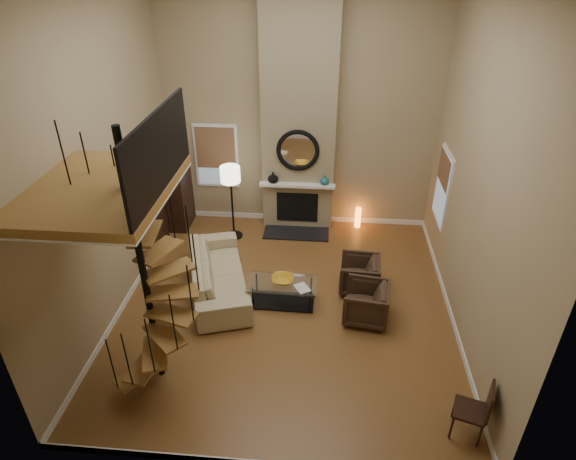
# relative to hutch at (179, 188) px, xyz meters

# --- Properties ---
(ground) EXTENTS (6.00, 6.50, 0.01)m
(ground) POSITION_rel_hutch_xyz_m (2.74, -2.79, -0.95)
(ground) COLOR olive
(ground) RESTS_ON ground
(back_wall) EXTENTS (6.00, 0.02, 5.50)m
(back_wall) POSITION_rel_hutch_xyz_m (2.74, 0.46, 1.80)
(back_wall) COLOR tan
(back_wall) RESTS_ON ground
(front_wall) EXTENTS (6.00, 0.02, 5.50)m
(front_wall) POSITION_rel_hutch_xyz_m (2.74, -6.04, 1.80)
(front_wall) COLOR tan
(front_wall) RESTS_ON ground
(left_wall) EXTENTS (0.02, 6.50, 5.50)m
(left_wall) POSITION_rel_hutch_xyz_m (-0.26, -2.79, 1.80)
(left_wall) COLOR tan
(left_wall) RESTS_ON ground
(right_wall) EXTENTS (0.02, 6.50, 5.50)m
(right_wall) POSITION_rel_hutch_xyz_m (5.74, -2.79, 1.80)
(right_wall) COLOR tan
(right_wall) RESTS_ON ground
(baseboard_back) EXTENTS (6.00, 0.02, 0.12)m
(baseboard_back) POSITION_rel_hutch_xyz_m (2.74, 0.45, -0.89)
(baseboard_back) COLOR white
(baseboard_back) RESTS_ON ground
(baseboard_left) EXTENTS (0.02, 6.50, 0.12)m
(baseboard_left) POSITION_rel_hutch_xyz_m (-0.25, -2.79, -0.89)
(baseboard_left) COLOR white
(baseboard_left) RESTS_ON ground
(baseboard_right) EXTENTS (0.02, 6.50, 0.12)m
(baseboard_right) POSITION_rel_hutch_xyz_m (5.73, -2.79, -0.89)
(baseboard_right) COLOR white
(baseboard_right) RESTS_ON ground
(chimney_breast) EXTENTS (1.60, 0.38, 5.50)m
(chimney_breast) POSITION_rel_hutch_xyz_m (2.74, 0.27, 1.80)
(chimney_breast) COLOR #90805D
(chimney_breast) RESTS_ON ground
(hearth) EXTENTS (1.50, 0.60, 0.04)m
(hearth) POSITION_rel_hutch_xyz_m (2.74, -0.22, -0.93)
(hearth) COLOR black
(hearth) RESTS_ON ground
(firebox) EXTENTS (0.95, 0.02, 0.72)m
(firebox) POSITION_rel_hutch_xyz_m (2.74, 0.07, -0.40)
(firebox) COLOR black
(firebox) RESTS_ON chimney_breast
(mantel) EXTENTS (1.70, 0.18, 0.06)m
(mantel) POSITION_rel_hutch_xyz_m (2.74, -0.01, 0.20)
(mantel) COLOR white
(mantel) RESTS_ON chimney_breast
(mirror_frame) EXTENTS (0.94, 0.10, 0.94)m
(mirror_frame) POSITION_rel_hutch_xyz_m (2.74, 0.05, 1.00)
(mirror_frame) COLOR black
(mirror_frame) RESTS_ON chimney_breast
(mirror_disc) EXTENTS (0.80, 0.01, 0.80)m
(mirror_disc) POSITION_rel_hutch_xyz_m (2.74, 0.06, 1.00)
(mirror_disc) COLOR white
(mirror_disc) RESTS_ON chimney_breast
(vase_left) EXTENTS (0.24, 0.24, 0.25)m
(vase_left) POSITION_rel_hutch_xyz_m (2.19, 0.03, 0.35)
(vase_left) COLOR black
(vase_left) RESTS_ON mantel
(vase_right) EXTENTS (0.20, 0.20, 0.21)m
(vase_right) POSITION_rel_hutch_xyz_m (3.34, 0.03, 0.33)
(vase_right) COLOR #1A575E
(vase_right) RESTS_ON mantel
(window_back) EXTENTS (1.02, 0.06, 1.52)m
(window_back) POSITION_rel_hutch_xyz_m (0.84, 0.43, 0.67)
(window_back) COLOR white
(window_back) RESTS_ON back_wall
(window_right) EXTENTS (0.06, 1.02, 1.52)m
(window_right) POSITION_rel_hutch_xyz_m (5.72, -0.79, 0.68)
(window_right) COLOR white
(window_right) RESTS_ON right_wall
(entry_door) EXTENTS (0.10, 1.05, 2.16)m
(entry_door) POSITION_rel_hutch_xyz_m (-0.21, -0.99, 0.10)
(entry_door) COLOR white
(entry_door) RESTS_ON ground
(loft) EXTENTS (1.70, 2.20, 1.09)m
(loft) POSITION_rel_hutch_xyz_m (0.70, -4.59, 2.29)
(loft) COLOR olive
(loft) RESTS_ON left_wall
(spiral_stair) EXTENTS (1.47, 1.47, 4.06)m
(spiral_stair) POSITION_rel_hutch_xyz_m (0.96, -4.58, 0.83)
(spiral_stair) COLOR black
(spiral_stair) RESTS_ON ground
(hutch) EXTENTS (0.40, 0.86, 1.92)m
(hutch) POSITION_rel_hutch_xyz_m (0.00, 0.00, 0.00)
(hutch) COLOR black
(hutch) RESTS_ON ground
(sofa) EXTENTS (1.67, 2.67, 0.73)m
(sofa) POSITION_rel_hutch_xyz_m (1.39, -2.42, -0.55)
(sofa) COLOR tan
(sofa) RESTS_ON ground
(armchair_near) EXTENTS (0.80, 0.78, 0.69)m
(armchair_near) POSITION_rel_hutch_xyz_m (4.17, -2.19, -0.60)
(armchair_near) COLOR #3B281B
(armchair_near) RESTS_ON ground
(armchair_far) EXTENTS (0.88, 0.86, 0.71)m
(armchair_far) POSITION_rel_hutch_xyz_m (4.25, -3.04, -0.60)
(armchair_far) COLOR #3B281B
(armchair_far) RESTS_ON ground
(coffee_table) EXTENTS (1.28, 0.66, 0.47)m
(coffee_table) POSITION_rel_hutch_xyz_m (2.67, -2.71, -0.67)
(coffee_table) COLOR silver
(coffee_table) RESTS_ON ground
(bowl) EXTENTS (0.40, 0.40, 0.10)m
(bowl) POSITION_rel_hutch_xyz_m (2.67, -2.66, -0.45)
(bowl) COLOR gold
(bowl) RESTS_ON coffee_table
(book) EXTENTS (0.35, 0.37, 0.03)m
(book) POSITION_rel_hutch_xyz_m (3.02, -2.86, -0.49)
(book) COLOR gray
(book) RESTS_ON coffee_table
(floor_lamp) EXTENTS (0.43, 0.43, 1.76)m
(floor_lamp) POSITION_rel_hutch_xyz_m (1.32, -0.43, 0.46)
(floor_lamp) COLOR black
(floor_lamp) RESTS_ON ground
(accent_lamp) EXTENTS (0.14, 0.14, 0.49)m
(accent_lamp) POSITION_rel_hutch_xyz_m (4.17, 0.25, -0.70)
(accent_lamp) COLOR orange
(accent_lamp) RESTS_ON ground
(side_chair) EXTENTS (0.52, 0.50, 0.92)m
(side_chair) POSITION_rel_hutch_xyz_m (5.52, -5.30, -0.42)
(side_chair) COLOR black
(side_chair) RESTS_ON ground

